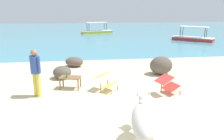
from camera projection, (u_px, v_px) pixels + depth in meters
The scene contains 13 objects.
sand_beach at pixel (124, 117), 6.18m from camera, with size 18.00×14.00×0.04m, color beige.
water_surface at pixel (92, 33), 27.19m from camera, with size 60.00×36.00×0.03m, color teal.
cow at pixel (144, 119), 4.65m from camera, with size 0.87×1.84×1.03m.
low_bench_table at pixel (70, 79), 8.24m from camera, with size 0.84×0.60×0.45m.
bottle at pixel (67, 75), 8.10m from camera, with size 0.07×0.07×0.30m.
deck_chair_near at pixel (106, 80), 8.02m from camera, with size 0.93×0.87×0.68m.
deck_chair_far at pixel (168, 84), 7.70m from camera, with size 0.89×0.74×0.68m.
person_standing at pixel (36, 69), 7.36m from camera, with size 0.40×0.38×1.62m.
shore_rock_large at pixel (74, 62), 11.38m from camera, with size 0.93×0.73×0.50m, color brown.
shore_rock_medium at pixel (62, 72), 9.48m from camera, with size 0.80×0.77×0.53m, color brown.
shore_rock_small at pixel (161, 65), 10.03m from camera, with size 1.04×0.86×0.82m, color brown.
boat_yellow at pixel (97, 31), 26.38m from camera, with size 3.85×2.05×1.29m.
boat_red at pixel (193, 38), 20.57m from camera, with size 3.53×3.28×1.29m.
Camera 1 is at (-1.06, -5.50, 2.96)m, focal length 35.64 mm.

